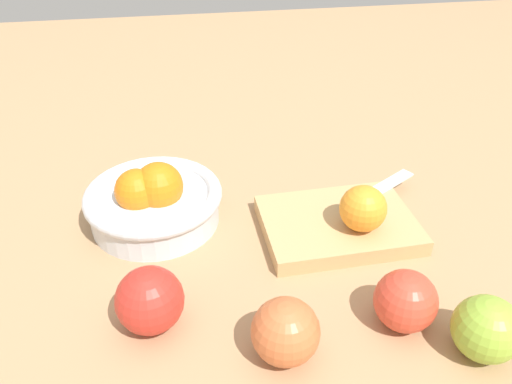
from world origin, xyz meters
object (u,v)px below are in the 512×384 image
(cutting_board, at_px, (338,224))
(apple_front_center, at_px, (285,332))
(orange_on_board, at_px, (363,208))
(knife, at_px, (369,194))
(apple_front_right, at_px, (486,329))
(apple_front_right_2, at_px, (405,301))
(bowl, at_px, (153,201))
(apple_front_left, at_px, (150,300))

(cutting_board, distance_m, apple_front_center, 0.23)
(orange_on_board, relative_size, apple_front_center, 0.86)
(orange_on_board, xyz_separation_m, knife, (0.04, 0.07, -0.03))
(apple_front_right, relative_size, apple_front_right_2, 1.02)
(cutting_board, xyz_separation_m, knife, (0.06, 0.04, 0.02))
(cutting_board, xyz_separation_m, apple_front_center, (-0.12, -0.20, 0.03))
(knife, bearing_deg, apple_front_right, -83.61)
(bowl, xyz_separation_m, apple_front_center, (0.14, -0.27, 0.00))
(knife, height_order, apple_front_right, apple_front_right)
(bowl, xyz_separation_m, cutting_board, (0.26, -0.07, -0.02))
(knife, bearing_deg, apple_front_left, -151.24)
(knife, xyz_separation_m, apple_front_right_2, (-0.04, -0.22, 0.01))
(cutting_board, bearing_deg, apple_front_right, -68.31)
(cutting_board, height_order, orange_on_board, orange_on_board)
(bowl, bearing_deg, apple_front_center, -62.72)
(apple_front_left, bearing_deg, apple_front_right_2, -9.01)
(knife, height_order, apple_front_center, apple_front_center)
(bowl, distance_m, apple_front_right, 0.46)
(cutting_board, height_order, knife, knife)
(orange_on_board, relative_size, apple_front_left, 0.82)
(orange_on_board, xyz_separation_m, apple_front_right, (0.07, -0.20, -0.02))
(cutting_board, relative_size, knife, 1.51)
(orange_on_board, distance_m, apple_front_center, 0.23)
(apple_front_left, relative_size, apple_front_center, 1.05)
(cutting_board, relative_size, apple_front_center, 2.87)
(knife, xyz_separation_m, apple_front_left, (-0.32, -0.18, 0.01))
(orange_on_board, distance_m, knife, 0.08)
(cutting_board, bearing_deg, bowl, 165.42)
(apple_front_left, xyz_separation_m, apple_front_right, (0.35, -0.10, -0.00))
(apple_front_center, bearing_deg, apple_front_right, -8.29)
(orange_on_board, bearing_deg, apple_front_right_2, -90.09)
(apple_front_center, bearing_deg, apple_front_left, 154.59)
(bowl, bearing_deg, apple_front_right, -40.41)
(knife, distance_m, apple_front_left, 0.37)
(apple_front_center, relative_size, apple_front_right_2, 1.03)
(bowl, distance_m, cutting_board, 0.27)
(orange_on_board, xyz_separation_m, apple_front_center, (-0.14, -0.17, -0.02))
(apple_front_left, bearing_deg, orange_on_board, 20.53)
(apple_front_right_2, bearing_deg, bowl, 138.96)
(apple_front_left, distance_m, apple_front_right_2, 0.29)
(cutting_board, distance_m, orange_on_board, 0.06)
(apple_front_left, height_order, apple_front_right_2, apple_front_left)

